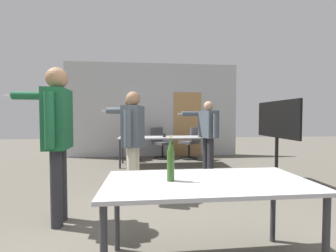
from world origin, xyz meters
The scene contains 13 objects.
back_wall centered at (0.03, 5.72, 1.47)m, with size 5.46×0.12×2.96m.
conference_table_near centered at (0.25, 0.27, 0.66)m, with size 1.66×0.78×0.74m.
conference_table_far centered at (0.26, 4.34, 0.68)m, with size 2.38×0.75×0.74m.
tv_screen centered at (2.18, 2.43, 0.99)m, with size 0.44×1.28×1.55m.
person_near_casual centered at (-0.59, 3.34, 1.01)m, with size 0.77×0.78×1.69m.
person_far_watching centered at (-0.46, 2.03, 0.99)m, with size 0.73×0.78×1.65m.
person_right_polo centered at (-1.28, 1.21, 1.11)m, with size 0.83×0.61×1.82m.
person_center_tall centered at (1.16, 3.50, 0.96)m, with size 0.87×0.68×1.62m.
office_chair_far_right centered at (0.21, 5.31, 0.43)m, with size 0.67×0.69×0.93m.
office_chair_far_left centered at (1.09, 5.05, 0.46)m, with size 0.67×0.68×0.96m.
office_chair_side_rolled centered at (-0.72, 5.12, 0.46)m, with size 0.64×0.60×0.96m.
beer_bottle centered at (-0.05, 0.28, 0.91)m, with size 0.06×0.06×0.36m.
drink_cup centered at (0.23, 4.27, 0.78)m, with size 0.08×0.08×0.09m.
Camera 1 is at (-0.25, -1.50, 1.25)m, focal length 24.00 mm.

